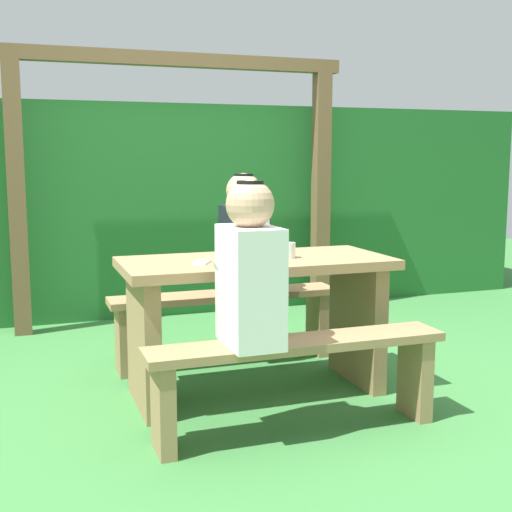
{
  "coord_description": "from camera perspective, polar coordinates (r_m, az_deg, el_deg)",
  "views": [
    {
      "loc": [
        -1.17,
        -3.3,
        1.26
      ],
      "look_at": [
        0.0,
        0.0,
        0.74
      ],
      "focal_mm": 47.52,
      "sensor_mm": 36.0,
      "label": 1
    }
  ],
  "objects": [
    {
      "name": "person_black_coat",
      "position": [
        4.1,
        -1.03,
        1.57
      ],
      "size": [
        0.25,
        0.35,
        0.72
      ],
      "color": "black",
      "rests_on": "bench_far"
    },
    {
      "name": "pergola_post_left",
      "position": [
        5.02,
        -19.49,
        4.43
      ],
      "size": [
        0.12,
        0.12,
        1.91
      ],
      "primitive_type": "cube",
      "color": "brown",
      "rests_on": "ground_plane"
    },
    {
      "name": "cell_phone",
      "position": [
        3.39,
        -4.6,
        -0.53
      ],
      "size": [
        0.13,
        0.16,
        0.01
      ],
      "primitive_type": "cube",
      "rotation": [
        0.0,
        0.0,
        -0.5
      ],
      "color": "silver",
      "rests_on": "picnic_table"
    },
    {
      "name": "drinking_glass",
      "position": [
        3.55,
        2.72,
        0.48
      ],
      "size": [
        0.08,
        0.08,
        0.08
      ],
      "primitive_type": "cylinder",
      "color": "silver",
      "rests_on": "picnic_table"
    },
    {
      "name": "pergola_crossbeam",
      "position": [
        5.19,
        -6.58,
        16.1
      ],
      "size": [
        2.57,
        0.1,
        0.1
      ],
      "primitive_type": "cube",
      "color": "brown",
      "rests_on": "pergola_post_left"
    },
    {
      "name": "bottle_right",
      "position": [
        3.5,
        0.9,
        1.18
      ],
      "size": [
        0.07,
        0.07,
        0.23
      ],
      "color": "silver",
      "rests_on": "picnic_table"
    },
    {
      "name": "ground_plane",
      "position": [
        3.72,
        0.0,
        -11.43
      ],
      "size": [
        12.0,
        12.0,
        0.0
      ],
      "primitive_type": "plane",
      "color": "#3C7E3D"
    },
    {
      "name": "hedge_backdrop",
      "position": [
        5.8,
        -7.85,
        4.1
      ],
      "size": [
        6.4,
        0.89,
        1.67
      ],
      "primitive_type": "cube",
      "color": "#216328",
      "rests_on": "ground_plane"
    },
    {
      "name": "bench_near",
      "position": [
        3.11,
        3.53,
        -9.26
      ],
      "size": [
        1.4,
        0.24,
        0.44
      ],
      "color": "#9E7A51",
      "rests_on": "ground_plane"
    },
    {
      "name": "person_white_shirt",
      "position": [
        2.93,
        -0.51,
        -1.17
      ],
      "size": [
        0.25,
        0.35,
        0.72
      ],
      "color": "white",
      "rests_on": "bench_near"
    },
    {
      "name": "pergola_post_right",
      "position": [
        5.53,
        5.48,
        5.19
      ],
      "size": [
        0.12,
        0.12,
        1.91
      ],
      "primitive_type": "cube",
      "color": "brown",
      "rests_on": "ground_plane"
    },
    {
      "name": "bench_far",
      "position": [
        4.14,
        -2.63,
        -4.78
      ],
      "size": [
        1.4,
        0.24,
        0.44
      ],
      "color": "#9E7A51",
      "rests_on": "ground_plane"
    },
    {
      "name": "picnic_table",
      "position": [
        3.58,
        0.0,
        -3.9
      ],
      "size": [
        1.4,
        0.64,
        0.73
      ],
      "color": "#9E7A51",
      "rests_on": "ground_plane"
    },
    {
      "name": "bottle_left",
      "position": [
        3.62,
        0.68,
        1.49
      ],
      "size": [
        0.06,
        0.06,
        0.23
      ],
      "color": "silver",
      "rests_on": "picnic_table"
    }
  ]
}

